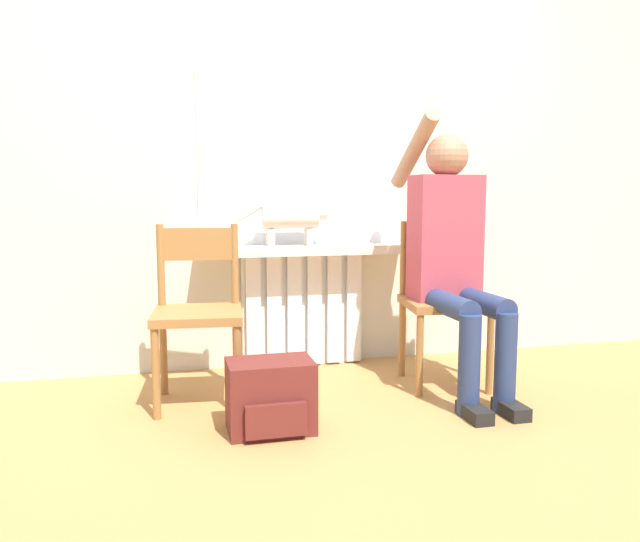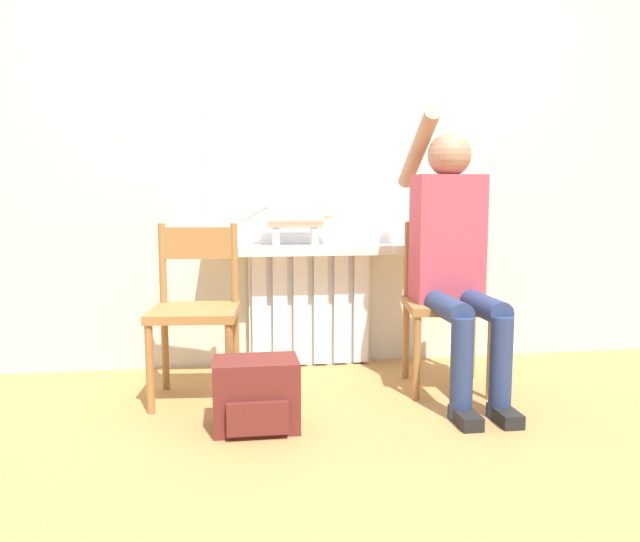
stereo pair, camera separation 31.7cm
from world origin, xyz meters
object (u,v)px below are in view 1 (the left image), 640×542
Objects in this scene: person at (453,249)px; backpack at (271,397)px; chair_right at (443,299)px; cat at (292,218)px; chair_left at (198,310)px.

backpack is at bearing -160.60° from person.
cat is at bearing 157.55° from chair_right.
chair_left is 0.61m from backpack.
chair_left is 1.25m from chair_right.
chair_left is at bearing 120.20° from backpack.
person is at bearing -36.70° from cat.
chair_left is at bearing -172.07° from chair_right.
cat is (-0.71, 0.53, 0.14)m from person.
backpack is at bearing -147.26° from chair_right.
person is at bearing 19.40° from backpack.
chair_right reaches higher than backpack.
cat is (-0.71, 0.42, 0.41)m from chair_right.
chair_right is 1.13m from backpack.
chair_right is at bearing -30.39° from cat.
chair_left is 0.60× the size of person.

